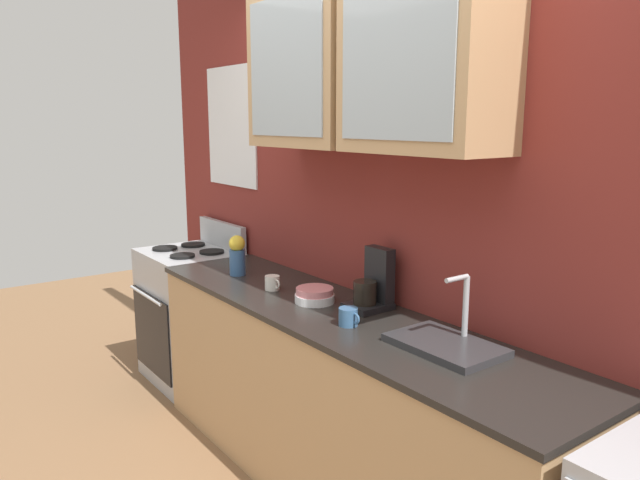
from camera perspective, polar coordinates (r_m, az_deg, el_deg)
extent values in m
cube|color=maroon|center=(2.96, 6.93, 3.43)|extent=(4.65, 0.10, 2.79)
cube|color=tan|center=(3.10, -0.76, 15.88)|extent=(0.72, 0.32, 0.77)
cube|color=#9EADB7|center=(3.01, -3.41, 16.01)|extent=(0.61, 0.01, 0.65)
cube|color=tan|center=(2.52, 9.85, 16.79)|extent=(0.72, 0.32, 0.77)
cube|color=#9EADB7|center=(2.41, 7.01, 17.14)|extent=(0.61, 0.01, 0.65)
cube|color=white|center=(4.15, -8.39, 10.54)|extent=(0.65, 0.01, 0.79)
cube|color=tan|center=(3.02, 1.42, -15.34)|extent=(2.58, 0.59, 0.89)
cube|color=black|center=(2.84, 1.46, -7.06)|extent=(2.61, 0.61, 0.03)
cube|color=#ADAFB5|center=(4.33, -12.11, -6.99)|extent=(0.65, 0.56, 0.92)
cube|color=black|center=(4.25, -15.62, -8.55)|extent=(0.60, 0.01, 0.55)
cylinder|color=#ADAFB5|center=(4.16, -16.19, -5.05)|extent=(0.52, 0.02, 0.02)
cube|color=#ADAFB5|center=(4.30, -9.25, 0.54)|extent=(0.62, 0.04, 0.18)
cylinder|color=black|center=(4.30, -14.45, -0.76)|extent=(0.17, 0.17, 0.02)
cylinder|color=black|center=(4.04, -12.87, -1.47)|extent=(0.16, 0.16, 0.02)
cylinder|color=black|center=(4.38, -11.91, -0.43)|extent=(0.17, 0.17, 0.02)
cylinder|color=black|center=(4.12, -10.20, -1.10)|extent=(0.16, 0.16, 0.02)
cube|color=#2D2D30|center=(2.44, 11.76, -9.71)|extent=(0.44, 0.28, 0.03)
cylinder|color=#ADAFB5|center=(2.48, 13.61, -6.10)|extent=(0.02, 0.02, 0.25)
cylinder|color=#ADAFB5|center=(2.40, 12.82, -3.57)|extent=(0.02, 0.12, 0.02)
cylinder|color=white|center=(2.97, -0.50, -5.52)|extent=(0.20, 0.20, 0.04)
cylinder|color=#D87F84|center=(2.97, -0.50, -4.94)|extent=(0.18, 0.18, 0.04)
cylinder|color=#33598C|center=(3.51, -7.81, -2.10)|extent=(0.09, 0.09, 0.15)
sphere|color=yellow|center=(3.49, -7.86, -0.31)|extent=(0.09, 0.09, 0.09)
cylinder|color=#38608C|center=(2.65, 2.69, -7.25)|extent=(0.08, 0.08, 0.08)
torus|color=#38608C|center=(2.61, 3.38, -7.44)|extent=(0.05, 0.01, 0.05)
cylinder|color=silver|center=(3.19, -4.53, -4.05)|extent=(0.08, 0.08, 0.08)
torus|color=silver|center=(3.15, -4.09, -4.17)|extent=(0.05, 0.01, 0.05)
cube|color=black|center=(2.88, 4.55, -6.24)|extent=(0.17, 0.20, 0.03)
cylinder|color=black|center=(2.85, 4.26, -4.97)|extent=(0.11, 0.11, 0.11)
cube|color=black|center=(2.88, 5.64, -3.23)|extent=(0.15, 0.06, 0.26)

